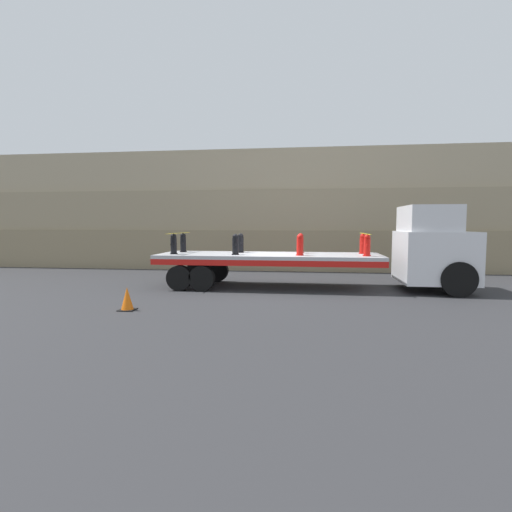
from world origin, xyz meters
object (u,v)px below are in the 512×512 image
object	(u,v)px
fire_hydrant_black_near_1	(235,245)
fire_hydrant_red_near_3	(367,246)
fire_hydrant_black_far_0	(183,243)
traffic_cone	(127,299)
truck_cab	(436,249)
fire_hydrant_black_far_1	(241,243)
fire_hydrant_red_far_3	(363,244)
fire_hydrant_black_near_0	(174,244)
fire_hydrant_red_near_2	(300,245)
fire_hydrant_red_far_2	(300,244)
flatbed_trailer	(251,261)

from	to	relation	value
fire_hydrant_black_near_1	fire_hydrant_red_near_3	distance (m)	4.53
fire_hydrant_black_far_0	traffic_cone	bearing A→B (deg)	-89.64
truck_cab	fire_hydrant_red_near_3	distance (m)	2.45
fire_hydrant_black_far_1	fire_hydrant_red_far_3	distance (m)	4.53
fire_hydrant_black_far_0	fire_hydrant_red_far_3	size ratio (longest dim) A/B	1.00
fire_hydrant_black_near_0	traffic_cone	xyz separation A→B (m)	(0.03, -3.86, -1.28)
fire_hydrant_black_near_1	fire_hydrant_red_near_2	size ratio (longest dim) A/B	1.00
fire_hydrant_red_far_3	truck_cab	bearing A→B (deg)	-12.98
fire_hydrant_black_far_1	traffic_cone	distance (m)	5.59
fire_hydrant_red_far_2	fire_hydrant_red_far_3	size ratio (longest dim) A/B	1.00
fire_hydrant_black_far_0	fire_hydrant_black_near_1	world-z (taller)	same
truck_cab	flatbed_trailer	xyz separation A→B (m)	(-6.45, 0.00, -0.50)
flatbed_trailer	fire_hydrant_red_near_2	size ratio (longest dim) A/B	10.80
fire_hydrant_black_far_0	traffic_cone	size ratio (longest dim) A/B	1.19
flatbed_trailer	traffic_cone	bearing A→B (deg)	-121.61
fire_hydrant_red_near_3	fire_hydrant_black_near_1	bearing A→B (deg)	180.00
fire_hydrant_black_far_1	fire_hydrant_black_near_1	bearing A→B (deg)	-90.00
fire_hydrant_black_near_1	fire_hydrant_black_far_1	bearing A→B (deg)	90.00
fire_hydrant_red_near_2	fire_hydrant_red_far_2	distance (m)	1.10
fire_hydrant_red_far_3	fire_hydrant_red_near_3	bearing A→B (deg)	-90.00
flatbed_trailer	fire_hydrant_black_near_0	bearing A→B (deg)	-168.65
fire_hydrant_black_far_1	truck_cab	bearing A→B (deg)	-4.55
fire_hydrant_black_near_1	truck_cab	bearing A→B (deg)	4.55
fire_hydrant_black_far_1	fire_hydrant_red_near_3	bearing A→B (deg)	-13.66
fire_hydrant_black_far_0	fire_hydrant_red_near_3	size ratio (longest dim) A/B	1.00
fire_hydrant_black_far_0	flatbed_trailer	bearing A→B (deg)	-11.35
truck_cab	fire_hydrant_black_near_1	world-z (taller)	truck_cab
truck_cab	fire_hydrant_black_near_1	distance (m)	6.95
fire_hydrant_black_far_1	fire_hydrant_red_far_3	bearing A→B (deg)	0.00
fire_hydrant_black_near_1	fire_hydrant_red_far_2	bearing A→B (deg)	25.92
fire_hydrant_black_near_0	fire_hydrant_black_far_0	size ratio (longest dim) A/B	1.00
fire_hydrant_black_near_1	fire_hydrant_red_far_2	xyz separation A→B (m)	(2.27, 1.10, 0.00)
fire_hydrant_red_near_3	fire_hydrant_red_near_2	bearing A→B (deg)	180.00
truck_cab	fire_hydrant_black_near_0	distance (m)	9.21
fire_hydrant_black_far_0	fire_hydrant_red_far_2	world-z (taller)	same
truck_cab	fire_hydrant_black_far_1	world-z (taller)	truck_cab
flatbed_trailer	fire_hydrant_black_far_1	xyz separation A→B (m)	(-0.48, 0.55, 0.61)
fire_hydrant_red_far_2	traffic_cone	world-z (taller)	fire_hydrant_red_far_2
fire_hydrant_black_far_0	fire_hydrant_black_far_1	size ratio (longest dim) A/B	1.00
flatbed_trailer	fire_hydrant_red_near_3	xyz separation A→B (m)	(4.06, -0.55, 0.61)
fire_hydrant_black_near_0	fire_hydrant_red_near_3	world-z (taller)	same
fire_hydrant_black_near_1	traffic_cone	xyz separation A→B (m)	(-2.24, -3.86, -1.28)
fire_hydrant_red_far_2	fire_hydrant_red_near_3	xyz separation A→B (m)	(2.27, -1.10, 0.00)
flatbed_trailer	fire_hydrant_red_near_3	world-z (taller)	fire_hydrant_red_near_3
flatbed_trailer	truck_cab	bearing A→B (deg)	0.00
fire_hydrant_black_far_0	fire_hydrant_black_near_1	size ratio (longest dim) A/B	1.00
fire_hydrant_black_near_1	fire_hydrant_black_far_0	bearing A→B (deg)	154.08
fire_hydrant_black_near_0	fire_hydrant_black_far_1	size ratio (longest dim) A/B	1.00
flatbed_trailer	fire_hydrant_red_far_3	world-z (taller)	fire_hydrant_red_far_3
fire_hydrant_black_far_0	fire_hydrant_red_far_3	xyz separation A→B (m)	(6.80, 0.00, 0.00)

